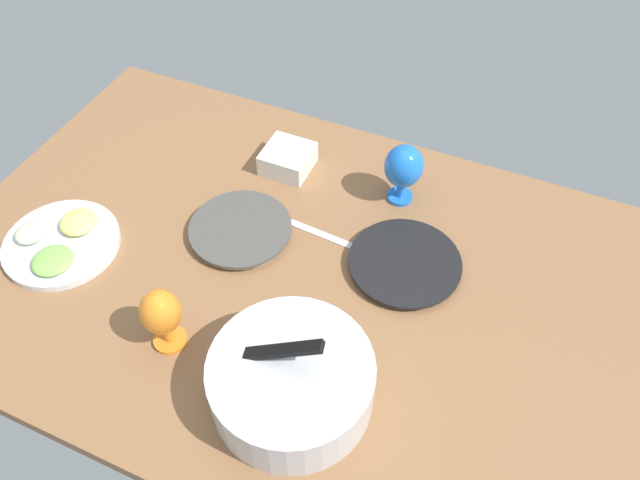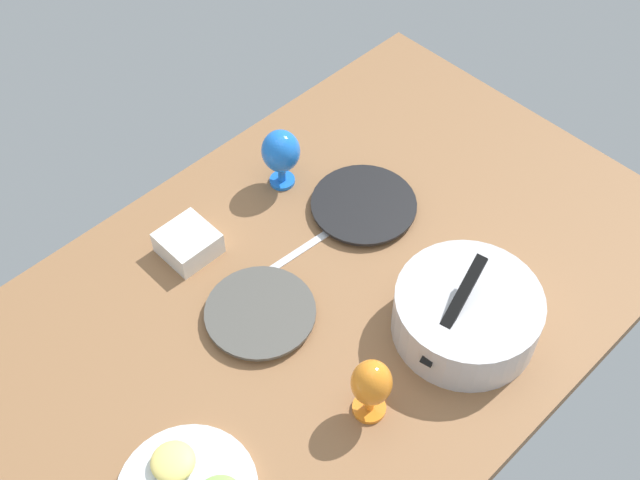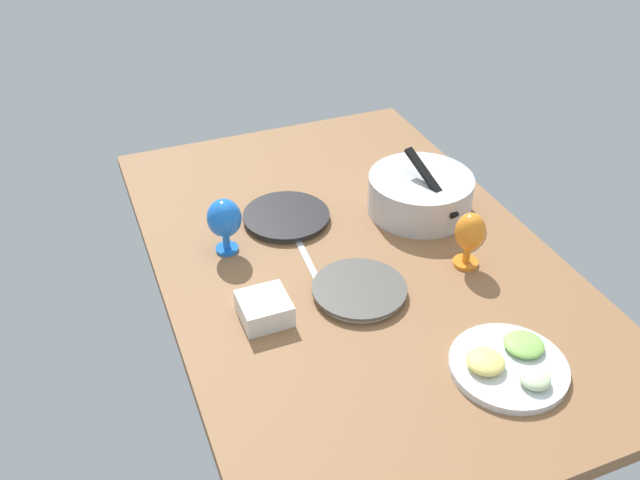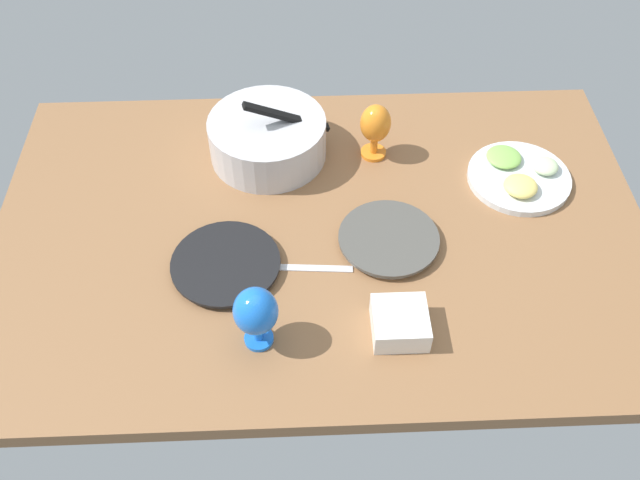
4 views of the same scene
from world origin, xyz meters
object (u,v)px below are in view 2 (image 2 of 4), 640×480
dinner_plate_left (364,206)px  hurricane_glass_orange (371,385)px  square_bowl_white (188,242)px  mixing_bowl (467,313)px  hurricane_glass_blue (281,153)px  dinner_plate_right (260,314)px

dinner_plate_left → hurricane_glass_orange: 54.01cm
dinner_plate_left → square_bowl_white: bearing=-26.5°
mixing_bowl → hurricane_glass_blue: 58.94cm
dinner_plate_left → hurricane_glass_orange: bearing=44.9°
dinner_plate_left → square_bowl_white: 42.66cm
dinner_plate_left → hurricane_glass_blue: (7.99, -20.16, 9.07)cm
square_bowl_white → mixing_bowl: bearing=116.3°
mixing_bowl → hurricane_glass_orange: 28.39cm
dinner_plate_right → mixing_bowl: size_ratio=0.75×
mixing_bowl → square_bowl_white: 64.37cm
hurricane_glass_blue → square_bowl_white: 30.92cm
hurricane_glass_orange → square_bowl_white: size_ratio=1.35×
hurricane_glass_orange → mixing_bowl: bearing=178.0°
dinner_plate_left → mixing_bowl: mixing_bowl is taller
dinner_plate_right → hurricane_glass_orange: (-0.75, 31.63, 8.65)cm
dinner_plate_right → hurricane_glass_blue: (-30.51, -26.14, 8.96)cm
dinner_plate_right → hurricane_glass_blue: size_ratio=1.49×
mixing_bowl → square_bowl_white: bearing=-63.7°
hurricane_glass_blue → square_bowl_white: bearing=2.1°
dinner_plate_right → square_bowl_white: (-0.38, -25.02, 2.09)cm
dinner_plate_left → hurricane_glass_blue: hurricane_glass_blue is taller
mixing_bowl → square_bowl_white: mixing_bowl is taller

